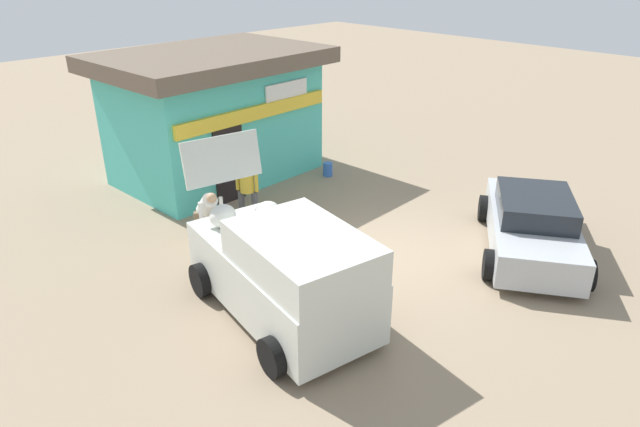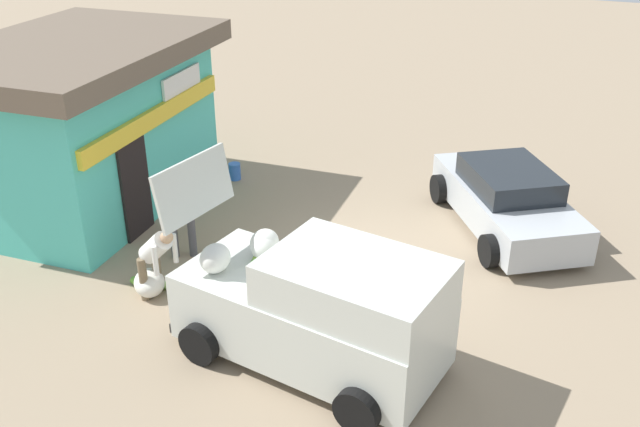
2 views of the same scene
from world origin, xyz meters
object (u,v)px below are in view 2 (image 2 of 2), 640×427
(parked_sedan, at_px, (506,199))
(delivery_van, at_px, (318,308))
(paint_bucket, at_px, (235,171))
(storefront_bar, at_px, (84,123))
(customer_bending, at_px, (156,256))
(vendor_standing, at_px, (181,213))
(unloaded_banana_pile, at_px, (150,283))

(parked_sedan, bearing_deg, delivery_van, 160.33)
(paint_bucket, bearing_deg, parked_sedan, -90.67)
(storefront_bar, relative_size, customer_bending, 4.39)
(storefront_bar, distance_m, parked_sedan, 8.92)
(storefront_bar, xyz_separation_m, vendor_standing, (-1.31, -3.07, -0.93))
(storefront_bar, height_order, delivery_van, storefront_bar)
(customer_bending, distance_m, unloaded_banana_pile, 0.67)
(vendor_standing, xyz_separation_m, paint_bucket, (3.54, 0.79, -0.72))
(unloaded_banana_pile, bearing_deg, paint_bucket, 10.81)
(storefront_bar, bearing_deg, delivery_van, -116.28)
(vendor_standing, height_order, paint_bucket, vendor_standing)
(storefront_bar, distance_m, unloaded_banana_pile, 4.48)
(parked_sedan, bearing_deg, unloaded_banana_pile, 131.95)
(delivery_van, distance_m, parked_sedan, 5.77)
(storefront_bar, relative_size, vendor_standing, 3.80)
(storefront_bar, bearing_deg, customer_bending, -128.17)
(delivery_van, height_order, unloaded_banana_pile, delivery_van)
(parked_sedan, height_order, unloaded_banana_pile, parked_sedan)
(paint_bucket, bearing_deg, customer_bending, -166.82)
(parked_sedan, xyz_separation_m, customer_bending, (-4.86, 5.12, 0.21))
(delivery_van, distance_m, customer_bending, 3.24)
(vendor_standing, relative_size, unloaded_banana_pile, 1.63)
(unloaded_banana_pile, bearing_deg, vendor_standing, 6.08)
(storefront_bar, height_order, vendor_standing, storefront_bar)
(parked_sedan, bearing_deg, vendor_standing, 122.25)
(storefront_bar, relative_size, unloaded_banana_pile, 6.19)
(delivery_van, xyz_separation_m, paint_bucket, (5.50, 4.34, -0.76))
(vendor_standing, bearing_deg, paint_bucket, 12.57)
(paint_bucket, bearing_deg, storefront_bar, 134.30)
(storefront_bar, height_order, paint_bucket, storefront_bar)
(storefront_bar, distance_m, delivery_van, 7.44)
(customer_bending, bearing_deg, paint_bucket, 13.18)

